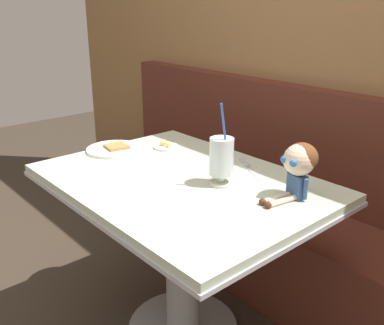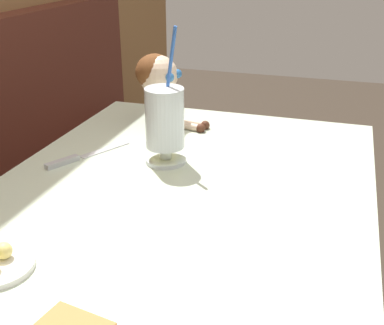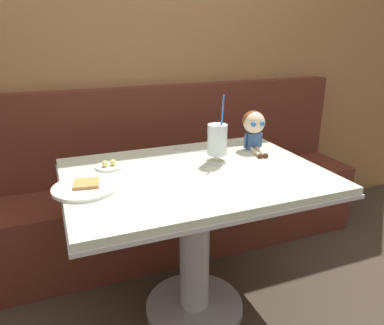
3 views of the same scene
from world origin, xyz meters
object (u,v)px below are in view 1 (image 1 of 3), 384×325
(toast_plate, at_px, (114,149))
(butter_knife, at_px, (248,166))
(butter_saucer, at_px, (166,146))
(milkshake_glass, at_px, (221,159))
(seated_doll, at_px, (299,163))

(toast_plate, xyz_separation_m, butter_knife, (0.55, 0.30, -0.00))
(butter_saucer, bearing_deg, milkshake_glass, -13.19)
(butter_knife, relative_size, seated_doll, 0.96)
(toast_plate, bearing_deg, milkshake_glass, 8.71)
(toast_plate, relative_size, butter_knife, 1.15)
(milkshake_glass, relative_size, butter_saucer, 2.63)
(butter_saucer, bearing_deg, toast_plate, -121.66)
(toast_plate, distance_m, butter_knife, 0.62)
(toast_plate, relative_size, seated_doll, 1.10)
(milkshake_glass, bearing_deg, butter_saucer, 166.81)
(milkshake_glass, height_order, seated_doll, milkshake_glass)
(toast_plate, bearing_deg, butter_saucer, 58.34)
(milkshake_glass, bearing_deg, butter_knife, 105.03)
(butter_saucer, xyz_separation_m, butter_knife, (0.42, 0.10, -0.00))
(seated_doll, bearing_deg, butter_knife, 162.69)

